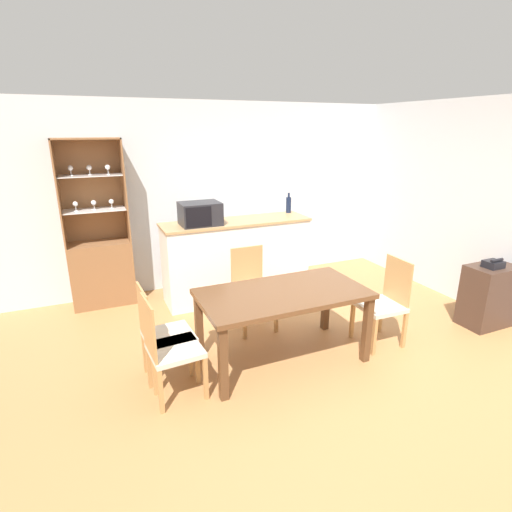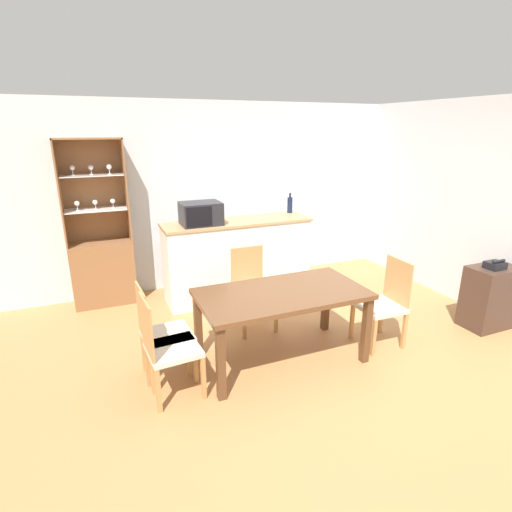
{
  "view_description": "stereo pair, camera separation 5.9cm",
  "coord_description": "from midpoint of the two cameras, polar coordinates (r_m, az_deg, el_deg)",
  "views": [
    {
      "loc": [
        -1.86,
        -2.79,
        2.2
      ],
      "look_at": [
        -0.16,
        1.12,
        0.82
      ],
      "focal_mm": 28.0,
      "sensor_mm": 36.0,
      "label": 1
    },
    {
      "loc": [
        -1.81,
        -2.82,
        2.2
      ],
      "look_at": [
        -0.16,
        1.12,
        0.82
      ],
      "focal_mm": 28.0,
      "sensor_mm": 36.0,
      "label": 2
    }
  ],
  "objects": [
    {
      "name": "wall_right",
      "position": [
        5.48,
        30.96,
        5.63
      ],
      "size": [
        0.06,
        4.6,
        2.55
      ],
      "color": "silver",
      "rests_on": "ground_plane"
    },
    {
      "name": "side_cabinet",
      "position": [
        5.3,
        29.98,
        -4.94
      ],
      "size": [
        0.56,
        0.36,
        0.72
      ],
      "color": "#422D23",
      "rests_on": "ground_plane"
    },
    {
      "name": "dining_chair_side_left_far",
      "position": [
        3.7,
        -13.56,
        -10.85
      ],
      "size": [
        0.44,
        0.44,
        0.92
      ],
      "rotation": [
        0.0,
        0.0,
        -1.51
      ],
      "color": "beige",
      "rests_on": "ground_plane"
    },
    {
      "name": "wall_back",
      "position": [
        5.81,
        -4.92,
        8.67
      ],
      "size": [
        6.8,
        0.06,
        2.55
      ],
      "color": "silver",
      "rests_on": "ground_plane"
    },
    {
      "name": "dining_chair_side_left_near",
      "position": [
        3.48,
        -12.78,
        -12.74
      ],
      "size": [
        0.45,
        0.45,
        0.92
      ],
      "rotation": [
        0.0,
        0.0,
        -1.5
      ],
      "color": "beige",
      "rests_on": "ground_plane"
    },
    {
      "name": "telephone",
      "position": [
        5.12,
        30.53,
        -0.98
      ],
      "size": [
        0.19,
        0.16,
        0.11
      ],
      "color": "black",
      "rests_on": "side_cabinet"
    },
    {
      "name": "display_cabinet",
      "position": [
        5.46,
        -21.58,
        -0.53
      ],
      "size": [
        0.76,
        0.39,
        2.09
      ],
      "color": "brown",
      "rests_on": "ground_plane"
    },
    {
      "name": "dining_table",
      "position": [
        3.82,
        3.42,
        -6.27
      ],
      "size": [
        1.59,
        0.84,
        0.72
      ],
      "color": "brown",
      "rests_on": "ground_plane"
    },
    {
      "name": "ground_plane",
      "position": [
        4.01,
        8.34,
        -15.59
      ],
      "size": [
        18.0,
        18.0,
        0.0
      ],
      "primitive_type": "plane",
      "color": "#B27A47"
    },
    {
      "name": "kitchen_counter",
      "position": [
        5.33,
        -3.07,
        -0.44
      ],
      "size": [
        1.94,
        0.56,
        1.05
      ],
      "color": "white",
      "rests_on": "ground_plane"
    },
    {
      "name": "microwave",
      "position": [
        4.97,
        -8.34,
        6.0
      ],
      "size": [
        0.49,
        0.38,
        0.28
      ],
      "color": "#232328",
      "rests_on": "kitchen_counter"
    },
    {
      "name": "wine_bottle",
      "position": [
        5.67,
        4.37,
        7.34
      ],
      "size": [
        0.07,
        0.07,
        0.28
      ],
      "color": "#141E38",
      "rests_on": "kitchen_counter"
    },
    {
      "name": "dining_chair_head_far",
      "position": [
        4.52,
        -0.93,
        -4.85
      ],
      "size": [
        0.42,
        0.42,
        0.92
      ],
      "rotation": [
        0.0,
        0.0,
        3.14
      ],
      "color": "beige",
      "rests_on": "ground_plane"
    },
    {
      "name": "dining_chair_side_right_near",
      "position": [
        4.4,
        17.42,
        -6.41
      ],
      "size": [
        0.43,
        0.43,
        0.92
      ],
      "rotation": [
        0.0,
        0.0,
        1.54
      ],
      "color": "beige",
      "rests_on": "ground_plane"
    }
  ]
}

